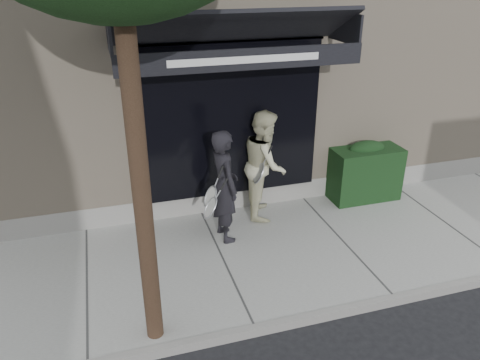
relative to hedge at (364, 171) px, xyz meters
name	(u,v)px	position (x,y,z in m)	size (l,w,h in m)	color
ground	(340,244)	(-1.10, -1.25, -0.66)	(80.00, 80.00, 0.00)	black
sidewalk	(340,241)	(-1.10, -1.25, -0.60)	(20.00, 3.00, 0.12)	gray
curb	(394,300)	(-1.10, -2.80, -0.59)	(20.00, 0.10, 0.14)	gray
building_facade	(249,33)	(-1.11, 3.71, 2.08)	(14.30, 8.04, 5.64)	#C5B196
hedge	(364,171)	(0.00, 0.00, 0.00)	(1.30, 0.70, 1.14)	black
pedestrian_front	(224,186)	(-2.90, -0.64, 0.38)	(0.68, 0.92, 1.85)	black
pedestrian_back	(265,164)	(-2.02, -0.06, 0.42)	(0.97, 1.10, 1.91)	beige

